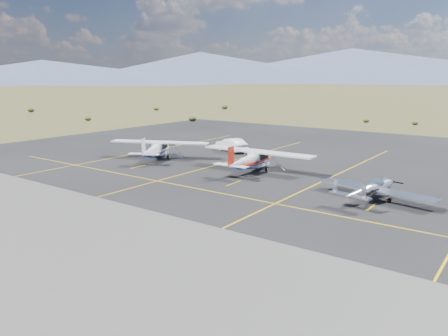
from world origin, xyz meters
TOP-DOWN VIEW (x-y plane):
  - ground at (0.00, 0.00)m, footprint 1600.00×1600.00m
  - apron at (0.00, 7.00)m, footprint 72.00×72.00m
  - aircraft_low_wing at (-1.52, -2.99)m, footprint 6.11×8.42m
  - aircraft_cessna at (1.38, 8.58)m, footprint 6.44×10.76m
  - aircraft_plain at (0.65, 19.68)m, footprint 7.50×10.01m
  - sedan at (9.24, 16.30)m, footprint 3.17×4.81m

SIDE VIEW (x-z plane):
  - ground at x=0.00m, z-range 0.00..0.00m
  - apron at x=0.00m, z-range -0.01..0.01m
  - sedan at x=9.24m, z-range 0.01..1.51m
  - aircraft_low_wing at x=-1.52m, z-range -0.04..1.78m
  - aircraft_plain at x=0.65m, z-range -0.15..2.47m
  - aircraft_cessna at x=1.38m, z-range -0.15..2.58m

